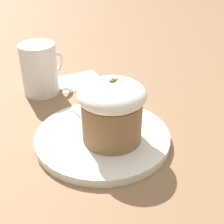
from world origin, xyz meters
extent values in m
plane|color=#846042|center=(0.00, 0.00, 0.00)|extent=(4.00, 4.00, 0.00)
cylinder|color=white|center=(0.00, 0.00, 0.01)|extent=(0.23, 0.23, 0.01)
cylinder|color=olive|center=(0.00, -0.02, 0.05)|extent=(0.10, 0.10, 0.07)
ellipsoid|color=white|center=(0.00, -0.02, 0.09)|extent=(0.11, 0.11, 0.04)
cone|color=orange|center=(0.01, -0.02, 0.11)|extent=(0.02, 0.01, 0.01)
sphere|color=green|center=(0.00, -0.02, 0.11)|extent=(0.01, 0.01, 0.01)
cube|color=#B7B7BC|center=(0.01, 0.05, 0.02)|extent=(0.04, 0.09, 0.00)
ellipsoid|color=#B7B7BC|center=(0.00, -0.01, 0.02)|extent=(0.04, 0.05, 0.01)
cylinder|color=white|center=(0.06, 0.22, 0.05)|extent=(0.08, 0.08, 0.11)
torus|color=white|center=(0.10, 0.22, 0.05)|extent=(0.05, 0.01, 0.05)
cube|color=white|center=(0.15, 0.19, 0.00)|extent=(0.13, 0.13, 0.00)
camera|label=1|loc=(-0.33, -0.28, 0.31)|focal=50.00mm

